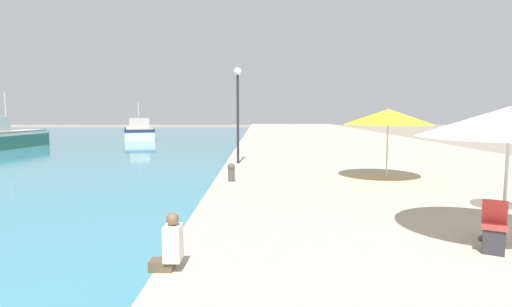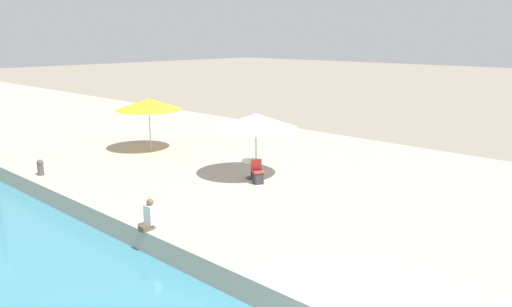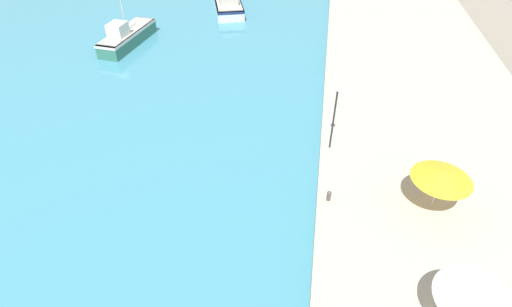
{
  "view_description": "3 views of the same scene",
  "coord_description": "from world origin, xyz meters",
  "px_view_note": "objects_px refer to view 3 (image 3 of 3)",
  "views": [
    {
      "loc": [
        1.65,
        1.11,
        3.21
      ],
      "look_at": [
        1.5,
        17.17,
        1.52
      ],
      "focal_mm": 28.0,
      "sensor_mm": 36.0,
      "label": 1
    },
    {
      "loc": [
        -7.65,
        -4.44,
        6.23
      ],
      "look_at": [
        6.3,
        8.57,
        1.72
      ],
      "focal_mm": 35.0,
      "sensor_mm": 36.0,
      "label": 2
    },
    {
      "loc": [
        -0.78,
        -1.37,
        16.9
      ],
      "look_at": [
        -4.0,
        18.0,
        1.32
      ],
      "focal_mm": 28.0,
      "sensor_mm": 36.0,
      "label": 3
    }
  ],
  "objects_px": {
    "cafe_umbrella_pink": "(479,296)",
    "fishing_boat_near": "(127,36)",
    "cafe_umbrella_white": "(443,175)",
    "lamppost": "(335,107)",
    "mooring_bollard": "(329,195)",
    "fishing_boat_mid": "(228,5)"
  },
  "relations": [
    {
      "from": "fishing_boat_near",
      "to": "mooring_bollard",
      "type": "bearing_deg",
      "value": -37.32
    },
    {
      "from": "fishing_boat_mid",
      "to": "cafe_umbrella_pink",
      "type": "xyz_separation_m",
      "value": [
        18.55,
        -38.34,
        2.13
      ]
    },
    {
      "from": "fishing_boat_near",
      "to": "lamppost",
      "type": "bearing_deg",
      "value": -29.32
    },
    {
      "from": "cafe_umbrella_pink",
      "to": "lamppost",
      "type": "distance_m",
      "value": 13.0
    },
    {
      "from": "mooring_bollard",
      "to": "lamppost",
      "type": "bearing_deg",
      "value": 90.38
    },
    {
      "from": "fishing_boat_near",
      "to": "mooring_bollard",
      "type": "relative_size",
      "value": 12.84
    },
    {
      "from": "fishing_boat_mid",
      "to": "cafe_umbrella_pink",
      "type": "height_order",
      "value": "fishing_boat_mid"
    },
    {
      "from": "mooring_bollard",
      "to": "lamppost",
      "type": "xyz_separation_m",
      "value": [
        -0.03,
        5.0,
        2.74
      ]
    },
    {
      "from": "fishing_boat_near",
      "to": "cafe_umbrella_white",
      "type": "xyz_separation_m",
      "value": [
        26.59,
        -19.64,
        2.03
      ]
    },
    {
      "from": "cafe_umbrella_pink",
      "to": "cafe_umbrella_white",
      "type": "height_order",
      "value": "cafe_umbrella_pink"
    },
    {
      "from": "fishing_boat_mid",
      "to": "mooring_bollard",
      "type": "relative_size",
      "value": 13.31
    },
    {
      "from": "cafe_umbrella_pink",
      "to": "lamppost",
      "type": "bearing_deg",
      "value": 116.04
    },
    {
      "from": "cafe_umbrella_pink",
      "to": "mooring_bollard",
      "type": "height_order",
      "value": "cafe_umbrella_pink"
    },
    {
      "from": "fishing_boat_near",
      "to": "cafe_umbrella_pink",
      "type": "bearing_deg",
      "value": -38.65
    },
    {
      "from": "fishing_boat_mid",
      "to": "cafe_umbrella_white",
      "type": "bearing_deg",
      "value": -77.16
    },
    {
      "from": "fishing_boat_near",
      "to": "lamppost",
      "type": "xyz_separation_m",
      "value": [
        20.87,
        -15.09,
        2.82
      ]
    },
    {
      "from": "cafe_umbrella_white",
      "to": "lamppost",
      "type": "distance_m",
      "value": 7.35
    },
    {
      "from": "cafe_umbrella_pink",
      "to": "cafe_umbrella_white",
      "type": "distance_m",
      "value": 7.1
    },
    {
      "from": "cafe_umbrella_white",
      "to": "fishing_boat_mid",
      "type": "bearing_deg",
      "value": 120.73
    },
    {
      "from": "cafe_umbrella_white",
      "to": "mooring_bollard",
      "type": "distance_m",
      "value": 6.02
    },
    {
      "from": "cafe_umbrella_pink",
      "to": "fishing_boat_near",
      "type": "bearing_deg",
      "value": 134.81
    },
    {
      "from": "fishing_boat_near",
      "to": "mooring_bollard",
      "type": "height_order",
      "value": "fishing_boat_near"
    }
  ]
}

